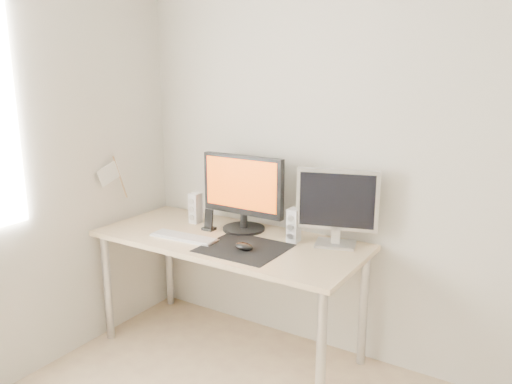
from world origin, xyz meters
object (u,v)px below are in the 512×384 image
at_px(speaker_left, 195,208).
at_px(speaker_right, 294,225).
at_px(mouse, 244,246).
at_px(main_monitor, 243,190).
at_px(desk, 229,250).
at_px(phone_dock, 209,224).
at_px(second_monitor, 337,204).
at_px(keyboard, 184,237).

xyz_separation_m(speaker_left, speaker_right, (0.71, 0.00, 0.00)).
xyz_separation_m(mouse, main_monitor, (-0.20, 0.30, 0.23)).
bearing_deg(speaker_left, desk, -21.23).
distance_m(speaker_left, phone_dock, 0.19).
height_order(mouse, second_monitor, second_monitor).
xyz_separation_m(main_monitor, phone_dock, (-0.18, -0.11, -0.21)).
bearing_deg(main_monitor, keyboard, -123.89).
xyz_separation_m(mouse, phone_dock, (-0.38, 0.19, 0.02)).
height_order(desk, phone_dock, phone_dock).
bearing_deg(mouse, speaker_left, 154.04).
bearing_deg(speaker_left, main_monitor, 4.77).
relative_size(desk, phone_dock, 12.15).
bearing_deg(speaker_left, second_monitor, 4.51).
distance_m(mouse, speaker_right, 0.32).
height_order(mouse, speaker_right, speaker_right).
relative_size(speaker_right, keyboard, 0.46).
bearing_deg(phone_dock, main_monitor, 29.92).
relative_size(speaker_left, phone_dock, 1.48).
xyz_separation_m(main_monitor, keyboard, (-0.21, -0.31, -0.25)).
bearing_deg(phone_dock, speaker_right, 8.42).
height_order(keyboard, phone_dock, phone_dock).
relative_size(second_monitor, phone_dock, 3.36).
xyz_separation_m(second_monitor, speaker_left, (-0.94, -0.07, -0.14)).
distance_m(desk, keyboard, 0.28).
bearing_deg(main_monitor, speaker_right, -3.84).
xyz_separation_m(keyboard, phone_dock, (0.03, 0.21, 0.03)).
distance_m(speaker_right, keyboard, 0.65).
distance_m(second_monitor, speaker_right, 0.28).
relative_size(desk, main_monitor, 2.91).
bearing_deg(desk, keyboard, -146.38).
distance_m(mouse, second_monitor, 0.56).
bearing_deg(desk, phone_dock, 162.10).
xyz_separation_m(speaker_left, keyboard, (0.14, -0.28, -0.09)).
xyz_separation_m(desk, main_monitor, (-0.01, 0.17, 0.33)).
relative_size(second_monitor, speaker_right, 2.27).
xyz_separation_m(desk, phone_dock, (-0.19, 0.06, 0.12)).
bearing_deg(keyboard, speaker_left, 115.94).
bearing_deg(main_monitor, phone_dock, -150.08).
relative_size(mouse, speaker_right, 0.56).
height_order(second_monitor, speaker_left, second_monitor).
bearing_deg(phone_dock, speaker_left, 155.07).
distance_m(second_monitor, phone_dock, 0.82).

